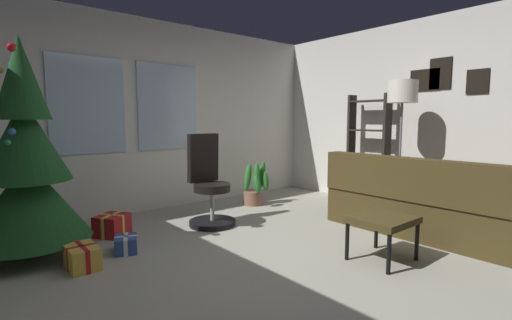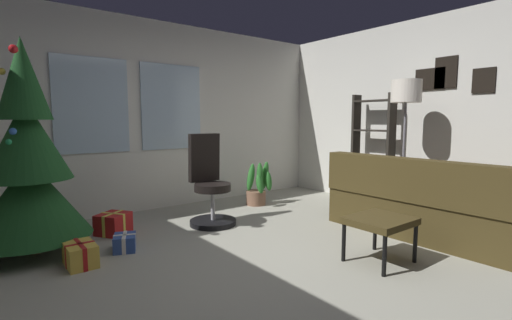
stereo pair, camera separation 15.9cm
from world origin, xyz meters
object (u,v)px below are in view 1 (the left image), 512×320
holiday_tree (27,168)px  floor_lamp (402,101)px  couch (434,206)px  gift_box_gold (82,257)px  gift_box_red (112,225)px  footstool (383,222)px  potted_plant (255,188)px  office_chair (209,190)px  bookshelf (368,157)px  gift_box_blue (126,244)px

holiday_tree → floor_lamp: holiday_tree is taller
couch → gift_box_gold: size_ratio=5.74×
gift_box_red → footstool: bearing=-54.6°
holiday_tree → gift_box_red: bearing=11.0°
couch → holiday_tree: holiday_tree is taller
holiday_tree → potted_plant: size_ratio=3.83×
office_chair → bookshelf: size_ratio=0.67×
gift_box_blue → office_chair: (1.14, 0.29, 0.35)m
couch → gift_box_red: 3.59m
footstool → office_chair: size_ratio=0.49×
footstool → bookshelf: bookshelf is taller
gift_box_gold → gift_box_red: bearing=56.0°
office_chair → couch: bearing=-47.6°
couch → floor_lamp: 1.39m
couch → gift_box_blue: 3.32m
potted_plant → office_chair: bearing=-158.5°
bookshelf → potted_plant: size_ratio=2.53×
bookshelf → floor_lamp: (-0.32, -0.68, 0.79)m
gift_box_red → potted_plant: size_ratio=0.65×
gift_box_gold → bookshelf: bearing=-2.8°
footstool → holiday_tree: bearing=138.4°
holiday_tree → gift_box_blue: (0.71, -0.45, -0.75)m
gift_box_gold → office_chair: size_ratio=0.32×
footstool → floor_lamp: (1.51, 0.68, 1.15)m
gift_box_gold → bookshelf: size_ratio=0.21×
holiday_tree → potted_plant: holiday_tree is taller
couch → gift_box_gold: (-3.31, 1.49, -0.20)m
potted_plant → gift_box_gold: bearing=-162.1°
couch → holiday_tree: 4.19m
couch → footstool: 1.18m
gift_box_gold → gift_box_blue: size_ratio=1.12×
holiday_tree → bookshelf: 4.32m
footstool → gift_box_red: footstool is taller
gift_box_red → potted_plant: 2.15m
holiday_tree → potted_plant: bearing=5.1°
couch → potted_plant: 2.43m
gift_box_gold → gift_box_blue: (0.43, 0.14, -0.02)m
bookshelf → floor_lamp: bearing=-115.2°
office_chair → potted_plant: bearing=21.5°
footstool → potted_plant: potted_plant is taller
couch → gift_box_red: size_ratio=4.75×
bookshelf → potted_plant: (-1.31, 1.05, -0.46)m
bookshelf → floor_lamp: floor_lamp is taller
bookshelf → potted_plant: bearing=141.4°
potted_plant → floor_lamp: bearing=-60.1°
holiday_tree → bookshelf: bearing=-10.5°
footstool → gift_box_blue: footstool is taller
bookshelf → couch: bearing=-116.8°
potted_plant → holiday_tree: bearing=-174.9°
office_chair → gift_box_gold: bearing=-164.7°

